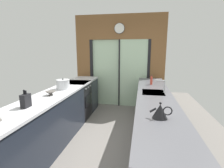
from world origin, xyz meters
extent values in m
cube|color=slate|center=(0.00, 0.60, -0.01)|extent=(5.04, 7.60, 0.02)
cube|color=brown|center=(0.00, 2.40, 2.35)|extent=(2.64, 0.08, 0.70)
cube|color=#B2D1AD|center=(-0.42, 2.42, 1.00)|extent=(0.80, 0.02, 2.00)
cube|color=#B2D1AD|center=(0.42, 2.38, 1.00)|extent=(0.80, 0.02, 2.00)
cube|color=black|center=(-0.86, 2.40, 1.00)|extent=(0.08, 0.10, 2.00)
cube|color=black|center=(0.86, 2.40, 1.00)|extent=(0.08, 0.10, 2.00)
cube|color=black|center=(0.00, 2.40, 1.00)|extent=(0.04, 0.10, 2.00)
cube|color=brown|center=(-1.11, 2.40, 1.00)|extent=(0.42, 0.08, 2.00)
cube|color=brown|center=(1.11, 2.40, 1.00)|extent=(0.42, 0.08, 2.00)
cylinder|color=white|center=(0.00, 2.34, 2.30)|extent=(0.28, 0.03, 0.28)
torus|color=black|center=(0.00, 2.34, 2.30)|extent=(0.30, 0.02, 0.30)
cube|color=#1E232D|center=(-0.91, -0.33, 0.44)|extent=(0.58, 2.55, 0.88)
cube|color=#1E232D|center=(-0.91, 1.88, 0.44)|extent=(0.58, 0.65, 0.88)
cube|color=#BCBCC1|center=(-0.91, 0.30, 0.90)|extent=(0.62, 3.80, 0.04)
cube|color=#1E232D|center=(0.91, 0.30, 0.44)|extent=(0.58, 3.80, 0.88)
cube|color=#4C4C51|center=(0.91, 0.30, 0.90)|extent=(0.62, 3.80, 0.04)
cube|color=#B7BABC|center=(0.89, 0.55, 0.90)|extent=(0.40, 0.48, 0.05)
cylinder|color=#B7BABC|center=(1.09, 0.55, 1.04)|extent=(0.02, 0.02, 0.24)
cylinder|color=#B7BABC|center=(1.00, 0.55, 1.15)|extent=(0.18, 0.02, 0.02)
cube|color=black|center=(-0.91, 1.25, 0.44)|extent=(0.58, 0.60, 0.88)
cube|color=black|center=(-0.61, 1.25, 0.48)|extent=(0.01, 0.48, 0.28)
cube|color=black|center=(-0.91, 1.25, 0.91)|extent=(0.58, 0.60, 0.03)
cylinder|color=#B7BABC|center=(-0.61, 1.07, 0.80)|extent=(0.02, 0.04, 0.04)
cylinder|color=#B7BABC|center=(-0.61, 1.25, 0.80)|extent=(0.02, 0.04, 0.04)
cylinder|color=#B7BABC|center=(-0.61, 1.43, 0.80)|extent=(0.02, 0.04, 0.04)
cylinder|color=#514C47|center=(-0.89, 0.01, 0.92)|extent=(0.08, 0.08, 0.01)
cone|color=#514C47|center=(-0.89, 0.01, 0.96)|extent=(0.18, 0.18, 0.06)
cube|color=black|center=(-0.89, -0.63, 1.01)|extent=(0.08, 0.14, 0.19)
cylinder|color=black|center=(-0.91, -0.63, 1.13)|extent=(0.02, 0.02, 0.07)
cylinder|color=black|center=(-0.89, -0.63, 1.13)|extent=(0.02, 0.02, 0.07)
cylinder|color=black|center=(-0.87, -0.63, 1.13)|extent=(0.02, 0.02, 0.06)
cylinder|color=#B7BABC|center=(-0.89, 0.49, 1.01)|extent=(0.26, 0.26, 0.18)
cylinder|color=#B7BABC|center=(-0.89, 0.49, 1.11)|extent=(0.27, 0.27, 0.01)
sphere|color=black|center=(-0.89, 0.49, 1.12)|extent=(0.03, 0.03, 0.03)
cone|color=black|center=(0.89, -0.69, 1.00)|extent=(0.18, 0.18, 0.17)
sphere|color=black|center=(0.89, -0.69, 1.10)|extent=(0.03, 0.03, 0.03)
cylinder|color=black|center=(0.81, -0.69, 1.01)|extent=(0.08, 0.02, 0.07)
torus|color=black|center=(0.97, -0.69, 1.01)|extent=(0.11, 0.01, 0.11)
cylinder|color=#B23D2D|center=(0.89, 1.26, 1.01)|extent=(0.05, 0.05, 0.17)
cylinder|color=#B23D2D|center=(0.89, 1.26, 1.11)|extent=(0.02, 0.02, 0.04)
cylinder|color=black|center=(0.89, 1.26, 1.14)|extent=(0.03, 0.03, 0.01)
camera|label=1|loc=(0.67, -2.60, 1.70)|focal=26.97mm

